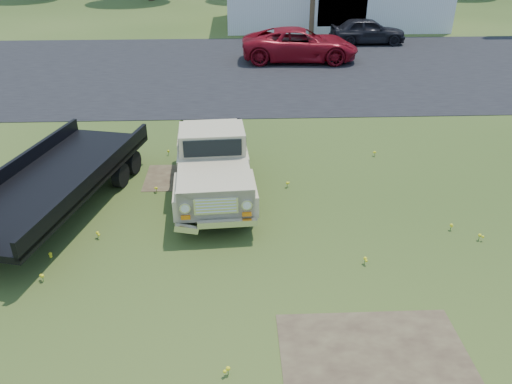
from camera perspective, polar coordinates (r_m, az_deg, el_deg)
The scene contains 8 objects.
ground at distance 10.58m, azimuth 1.42°, elevation -6.60°, with size 140.00×140.00×0.00m, color #273F14.
asphalt_lot at distance 24.43m, azimuth -0.94°, elevation 13.93°, with size 90.00×14.00×0.02m, color black.
dirt_patch_a at distance 8.55m, azimuth 13.40°, elevation -17.73°, with size 3.00×2.00×0.01m, color #463425.
dirt_patch_b at distance 13.65m, azimuth -7.96°, elevation 1.67°, with size 2.20×1.60×0.01m, color #463425.
vintage_pickup_truck at distance 12.41m, azimuth -4.94°, elevation 3.53°, with size 1.87×4.81×1.75m, color tan, non-canonical shape.
flatbed_trailer at distance 12.50m, azimuth -22.17°, elevation 1.75°, with size 2.21×6.62×1.80m, color black, non-canonical shape.
red_pickup at distance 25.79m, azimuth 5.04°, elevation 16.40°, with size 2.62×5.69×1.58m, color maroon.
dark_sedan at distance 30.34m, azimuth 12.63°, elevation 17.51°, with size 1.69×4.20×1.43m, color black.
Camera 1 is at (-0.63, -8.66, 6.05)m, focal length 35.00 mm.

